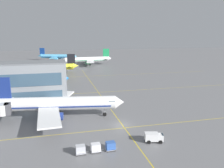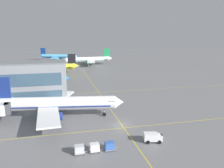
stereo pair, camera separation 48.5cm
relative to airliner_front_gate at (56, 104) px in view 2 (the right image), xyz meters
The scene contains 11 objects.
ground_plane 20.18m from the airliner_front_gate, 30.43° to the right, with size 600.00×600.00×0.00m, color slate.
airliner_front_gate is the anchor object (origin of this frame).
airliner_second_row 39.33m from the airliner_front_gate, 104.46° to the left, with size 32.00×27.27×10.09m.
airliner_third_row 78.13m from the airliner_front_gate, 93.79° to the left, with size 38.27×32.97×11.90m.
airliner_far_left_stand 114.83m from the airliner_front_gate, 77.83° to the left, with size 39.97×34.44×12.43m.
airliner_far_right_stand 149.20m from the airliner_front_gate, 89.58° to the left, with size 35.43×30.34×11.36m.
taxiway_markings 31.15m from the airliner_front_gate, 56.52° to the left, with size 155.03×124.57×0.01m.
service_truck_red_van 30.04m from the airliner_front_gate, 44.66° to the right, with size 4.42×2.89×2.10m.
baggage_cart_row_leftmost 23.15m from the airliner_front_gate, 78.67° to the right, with size 2.77×1.73×1.86m.
baggage_cart_row_second 23.90m from the airliner_front_gate, 71.13° to the right, with size 2.77×1.73×1.86m.
baggage_cart_row_middle 25.10m from the airliner_front_gate, 64.25° to the right, with size 2.77×1.73×1.86m.
Camera 2 is at (-15.77, -54.79, 23.99)m, focal length 36.21 mm.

